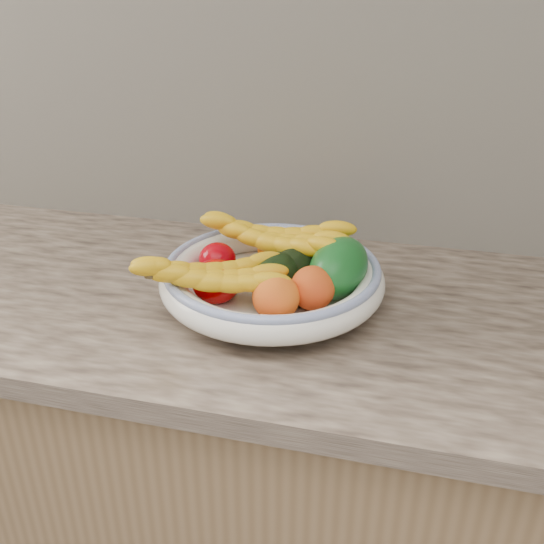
{
  "coord_description": "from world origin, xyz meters",
  "views": [
    {
      "loc": [
        0.23,
        0.75,
        1.43
      ],
      "look_at": [
        0.0,
        1.66,
        0.96
      ],
      "focal_mm": 40.0,
      "sensor_mm": 36.0,
      "label": 1
    }
  ],
  "objects_px": {
    "banana_bunch_back": "(273,241)",
    "banana_bunch_front": "(211,279)",
    "fruit_bowl": "(272,278)",
    "green_mango": "(338,268)"
  },
  "relations": [
    {
      "from": "fruit_bowl",
      "to": "banana_bunch_back",
      "type": "xyz_separation_m",
      "value": [
        -0.01,
        0.07,
        0.04
      ]
    },
    {
      "from": "fruit_bowl",
      "to": "banana_bunch_front",
      "type": "distance_m",
      "value": 0.13
    },
    {
      "from": "green_mango",
      "to": "banana_bunch_back",
      "type": "xyz_separation_m",
      "value": [
        -0.13,
        0.05,
        0.01
      ]
    },
    {
      "from": "fruit_bowl",
      "to": "banana_bunch_back",
      "type": "relative_size",
      "value": 1.29
    },
    {
      "from": "banana_bunch_back",
      "to": "banana_bunch_front",
      "type": "bearing_deg",
      "value": -105.22
    },
    {
      "from": "green_mango",
      "to": "banana_bunch_back",
      "type": "distance_m",
      "value": 0.14
    },
    {
      "from": "fruit_bowl",
      "to": "green_mango",
      "type": "distance_m",
      "value": 0.12
    },
    {
      "from": "banana_bunch_back",
      "to": "banana_bunch_front",
      "type": "height_order",
      "value": "banana_bunch_back"
    },
    {
      "from": "banana_bunch_back",
      "to": "banana_bunch_front",
      "type": "distance_m",
      "value": 0.17
    },
    {
      "from": "banana_bunch_back",
      "to": "banana_bunch_front",
      "type": "relative_size",
      "value": 1.13
    }
  ]
}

